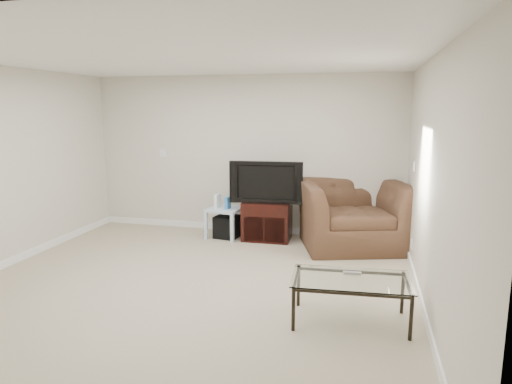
% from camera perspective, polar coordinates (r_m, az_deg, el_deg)
% --- Properties ---
extents(floor, '(5.00, 5.00, 0.00)m').
position_cam_1_polar(floor, '(5.28, -8.55, -11.75)').
color(floor, tan).
rests_on(floor, ground).
extents(ceiling, '(5.00, 5.00, 0.00)m').
position_cam_1_polar(ceiling, '(4.92, -9.37, 16.34)').
color(ceiling, white).
rests_on(ceiling, ground).
extents(wall_back, '(5.00, 0.02, 2.50)m').
position_cam_1_polar(wall_back, '(7.30, -1.42, 4.67)').
color(wall_back, silver).
rests_on(wall_back, ground).
extents(wall_right, '(0.02, 5.00, 2.50)m').
position_cam_1_polar(wall_right, '(4.61, 21.10, 0.60)').
color(wall_right, silver).
rests_on(wall_right, ground).
extents(plate_back, '(0.12, 0.02, 0.12)m').
position_cam_1_polar(plate_back, '(7.77, -11.50, 4.81)').
color(plate_back, white).
rests_on(plate_back, wall_back).
extents(plate_right_switch, '(0.02, 0.09, 0.13)m').
position_cam_1_polar(plate_right_switch, '(6.19, 19.14, 3.06)').
color(plate_right_switch, white).
rests_on(plate_right_switch, wall_right).
extents(plate_right_outlet, '(0.02, 0.08, 0.12)m').
position_cam_1_polar(plate_right_outlet, '(6.08, 18.87, -6.20)').
color(plate_right_outlet, white).
rests_on(plate_right_outlet, wall_right).
extents(tv_stand, '(0.72, 0.51, 0.59)m').
position_cam_1_polar(tv_stand, '(6.97, 1.40, -3.58)').
color(tv_stand, black).
rests_on(tv_stand, floor).
extents(dvd_player, '(0.41, 0.29, 0.06)m').
position_cam_1_polar(dvd_player, '(6.88, 1.34, -2.06)').
color(dvd_player, black).
rests_on(dvd_player, tv_stand).
extents(television, '(1.02, 0.28, 0.63)m').
position_cam_1_polar(television, '(6.82, 1.37, 1.34)').
color(television, black).
rests_on(television, tv_stand).
extents(side_table, '(0.55, 0.55, 0.47)m').
position_cam_1_polar(side_table, '(7.11, -3.89, -3.85)').
color(side_table, silver).
rests_on(side_table, floor).
extents(subwoofer, '(0.39, 0.39, 0.35)m').
position_cam_1_polar(subwoofer, '(7.13, -3.60, -4.36)').
color(subwoofer, black).
rests_on(subwoofer, floor).
extents(game_console, '(0.07, 0.16, 0.21)m').
position_cam_1_polar(game_console, '(7.06, -4.84, -1.12)').
color(game_console, white).
rests_on(game_console, side_table).
extents(game_case, '(0.07, 0.14, 0.18)m').
position_cam_1_polar(game_case, '(6.99, -3.55, -1.35)').
color(game_case, '#337FCC').
rests_on(game_case, side_table).
extents(recliner, '(1.67, 1.33, 1.27)m').
position_cam_1_polar(recliner, '(6.70, 11.95, -1.38)').
color(recliner, '#523620').
rests_on(recliner, floor).
extents(coffee_table, '(1.13, 0.68, 0.43)m').
position_cam_1_polar(coffee_table, '(4.47, 11.69, -13.09)').
color(coffee_table, black).
rests_on(coffee_table, floor).
extents(remote, '(0.17, 0.06, 0.02)m').
position_cam_1_polar(remote, '(4.50, 11.94, -9.88)').
color(remote, '#B2B2B7').
rests_on(remote, coffee_table).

